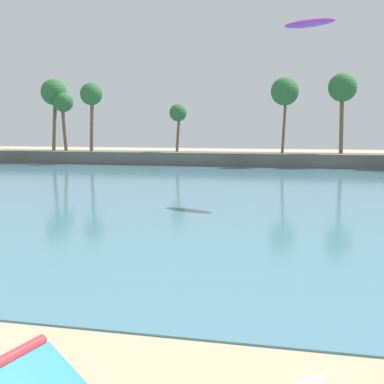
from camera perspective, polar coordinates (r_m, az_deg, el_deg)
name	(u,v)px	position (r m, az deg, el deg)	size (l,w,h in m)	color
sea	(296,174)	(64.72, 10.51, 1.85)	(220.00, 102.56, 0.06)	teal
palm_headland	(298,141)	(75.81, 10.70, 5.10)	(93.37, 6.00, 13.12)	#605B54
kite_aloft_drifting_left	(309,23)	(40.28, 11.80, 16.41)	(3.83, 1.30, 0.54)	purple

